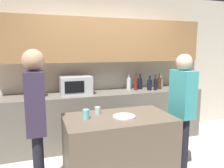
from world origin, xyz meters
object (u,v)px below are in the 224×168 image
(bottle_4, at_px, (155,84))
(person_center, at_px, (182,104))
(bottle_0, at_px, (129,84))
(cup_1, at_px, (86,114))
(bottle_7, at_px, (171,83))
(plate_on_island, at_px, (124,116))
(bottle_2, at_px, (140,83))
(toaster, at_px, (36,91))
(bottle_6, at_px, (161,83))
(potted_plant, at_px, (180,77))
(bottle_1, at_px, (136,84))
(cup_0, at_px, (98,110))
(microwave, at_px, (76,85))
(bottle_3, at_px, (149,85))
(bottle_5, at_px, (159,83))
(person_left, at_px, (36,115))

(bottle_4, height_order, person_center, person_center)
(bottle_0, xyz_separation_m, cup_1, (-1.11, -1.40, -0.09))
(bottle_7, relative_size, plate_on_island, 1.20)
(bottle_2, height_order, person_center, person_center)
(toaster, height_order, bottle_6, bottle_6)
(potted_plant, height_order, plate_on_island, potted_plant)
(bottle_0, relative_size, bottle_7, 0.94)
(bottle_1, distance_m, cup_0, 1.55)
(microwave, xyz_separation_m, bottle_6, (1.70, 0.09, -0.06))
(bottle_3, bearing_deg, person_center, -97.40)
(bottle_2, bearing_deg, toaster, -178.09)
(bottle_5, height_order, plate_on_island, bottle_5)
(bottle_0, bearing_deg, potted_plant, -4.84)
(bottle_1, distance_m, bottle_6, 0.60)
(microwave, distance_m, cup_1, 1.32)
(bottle_0, distance_m, person_center, 1.40)
(bottle_7, bearing_deg, cup_0, -148.08)
(person_left, bearing_deg, potted_plant, 116.60)
(toaster, distance_m, bottle_1, 1.76)
(bottle_1, distance_m, person_center, 1.29)
(microwave, bearing_deg, person_left, -114.95)
(bottle_2, distance_m, cup_1, 1.91)
(bottle_3, height_order, cup_1, bottle_3)
(microwave, xyz_separation_m, bottle_4, (1.46, -0.12, -0.04))
(bottle_3, xyz_separation_m, cup_1, (-1.45, -1.22, -0.08))
(potted_plant, height_order, person_left, person_left)
(bottle_6, xyz_separation_m, plate_on_island, (-1.36, -1.47, -0.12))
(person_left, relative_size, person_center, 1.04)
(bottle_0, distance_m, bottle_3, 0.38)
(bottle_3, distance_m, person_left, 2.34)
(microwave, distance_m, bottle_5, 1.59)
(bottle_6, height_order, plate_on_island, bottle_6)
(bottle_3, relative_size, person_center, 0.17)
(bottle_5, distance_m, cup_0, 1.88)
(microwave, relative_size, bottle_7, 1.67)
(bottle_2, distance_m, bottle_4, 0.29)
(toaster, bearing_deg, cup_1, -67.34)
(potted_plant, distance_m, bottle_3, 0.74)
(bottle_2, relative_size, bottle_5, 0.94)
(bottle_1, height_order, cup_1, bottle_1)
(bottle_2, bearing_deg, potted_plant, -4.20)
(bottle_1, xyz_separation_m, bottle_2, (0.12, 0.07, -0.01))
(person_left, bearing_deg, bottle_5, 120.61)
(microwave, relative_size, bottle_4, 1.77)
(microwave, bearing_deg, cup_1, -94.20)
(bottle_2, bearing_deg, bottle_4, -38.49)
(bottle_0, bearing_deg, toaster, -176.89)
(bottle_0, bearing_deg, bottle_3, -28.60)
(bottle_0, distance_m, bottle_5, 0.59)
(toaster, height_order, person_left, person_left)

